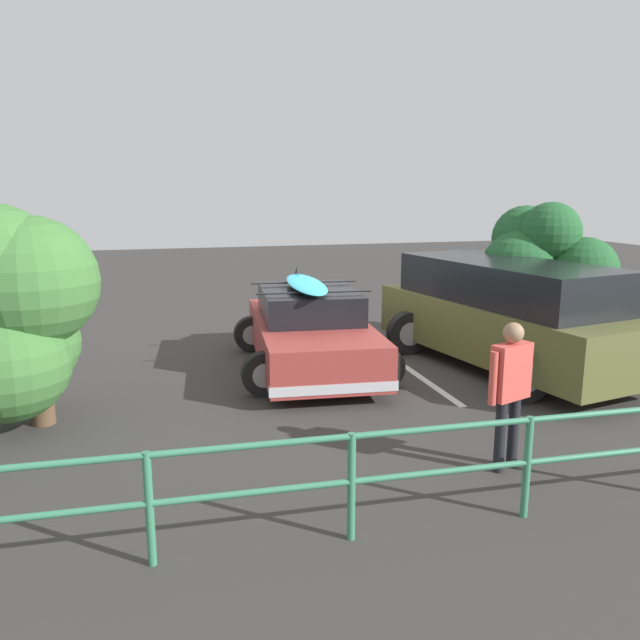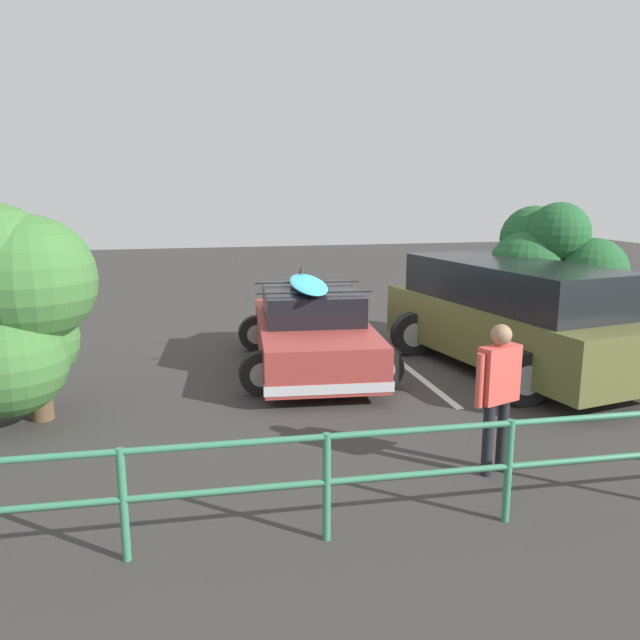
{
  "view_description": "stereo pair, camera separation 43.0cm",
  "coord_description": "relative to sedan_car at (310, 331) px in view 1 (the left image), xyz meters",
  "views": [
    {
      "loc": [
        2.97,
        10.06,
        2.97
      ],
      "look_at": [
        0.48,
        0.89,
        0.95
      ],
      "focal_mm": 35.0,
      "sensor_mm": 36.0,
      "label": 1
    },
    {
      "loc": [
        2.55,
        10.16,
        2.97
      ],
      "look_at": [
        0.48,
        0.89,
        0.95
      ],
      "focal_mm": 35.0,
      "sensor_mm": 36.0,
      "label": 2
    }
  ],
  "objects": [
    {
      "name": "ground_plane",
      "position": [
        -0.48,
        -0.25,
        -0.64
      ],
      "size": [
        44.0,
        44.0,
        0.02
      ],
      "primitive_type": "cube",
      "color": "#383533",
      "rests_on": "ground"
    },
    {
      "name": "parking_stripe",
      "position": [
        -1.57,
        0.04,
        -0.63
      ],
      "size": [
        0.12,
        4.8,
        0.0
      ],
      "primitive_type": "cube",
      "rotation": [
        0.0,
        0.0,
        1.57
      ],
      "color": "silver",
      "rests_on": "ground"
    },
    {
      "name": "sedan_car",
      "position": [
        0.0,
        0.0,
        0.0
      ],
      "size": [
        2.67,
        4.29,
        1.6
      ],
      "color": "#9E3833",
      "rests_on": "ground"
    },
    {
      "name": "suv_car",
      "position": [
        -3.13,
        0.84,
        0.3
      ],
      "size": [
        3.16,
        5.21,
        1.8
      ],
      "color": "brown",
      "rests_on": "ground"
    },
    {
      "name": "person_bystander",
      "position": [
        -1.07,
        4.31,
        0.34
      ],
      "size": [
        0.6,
        0.33,
        1.62
      ],
      "color": "black",
      "rests_on": "ground"
    },
    {
      "name": "railing_fence",
      "position": [
        0.96,
        5.18,
        0.02
      ],
      "size": [
        9.99,
        0.42,
        0.97
      ],
      "color": "#387F5B",
      "rests_on": "ground"
    },
    {
      "name": "bush_near_left",
      "position": [
        4.13,
        1.56,
        0.9
      ],
      "size": [
        1.96,
        1.86,
        2.8
      ],
      "color": "brown",
      "rests_on": "ground"
    },
    {
      "name": "bush_near_right",
      "position": [
        -4.42,
        -0.18,
        1.11
      ],
      "size": [
        2.22,
        2.23,
        2.73
      ],
      "color": "brown",
      "rests_on": "ground"
    }
  ]
}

